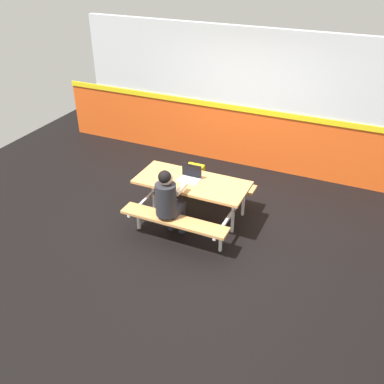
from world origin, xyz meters
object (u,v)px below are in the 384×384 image
student_nearer (168,199)px  laptop_silver (190,177)px  picnic_table_main (192,191)px  backpack_dark (195,176)px

student_nearer → laptop_silver: student_nearer is taller
picnic_table_main → backpack_dark: bearing=111.2°
backpack_dark → picnic_table_main: bearing=-68.8°
laptop_silver → picnic_table_main: bearing=-35.8°
student_nearer → backpack_dark: (-0.28, 1.58, -0.49)m
picnic_table_main → backpack_dark: picnic_table_main is taller
picnic_table_main → student_nearer: size_ratio=1.42×
laptop_silver → backpack_dark: bearing=109.3°
student_nearer → laptop_silver: size_ratio=3.77×
laptop_silver → backpack_dark: (-0.34, 0.98, -0.57)m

